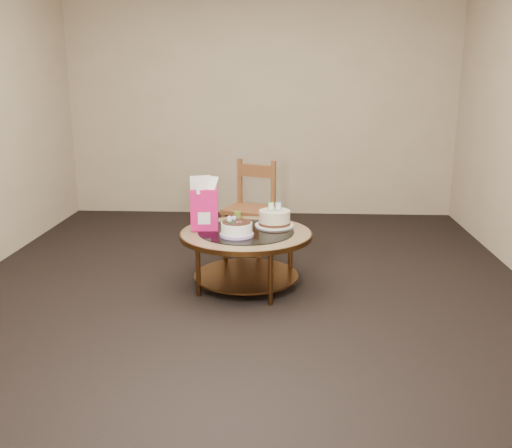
# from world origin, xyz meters

# --- Properties ---
(ground) EXTENTS (5.00, 5.00, 0.00)m
(ground) POSITION_xyz_m (0.00, 0.00, 0.00)
(ground) COLOR black
(ground) RESTS_ON ground
(room_walls) EXTENTS (4.52, 5.02, 2.61)m
(room_walls) POSITION_xyz_m (0.00, 0.00, 1.54)
(room_walls) COLOR #C2B193
(room_walls) RESTS_ON ground
(coffee_table) EXTENTS (1.02, 1.02, 0.46)m
(coffee_table) POSITION_xyz_m (0.00, -0.00, 0.38)
(coffee_table) COLOR #513117
(coffee_table) RESTS_ON ground
(decorated_cake) EXTENTS (0.25, 0.25, 0.15)m
(decorated_cake) POSITION_xyz_m (-0.06, -0.13, 0.51)
(decorated_cake) COLOR #B794D1
(decorated_cake) RESTS_ON coffee_table
(cream_cake) EXTENTS (0.31, 0.31, 0.20)m
(cream_cake) POSITION_xyz_m (0.22, 0.17, 0.52)
(cream_cake) COLOR white
(cream_cake) RESTS_ON coffee_table
(gift_bag) EXTENTS (0.22, 0.17, 0.42)m
(gift_bag) POSITION_xyz_m (-0.32, 0.03, 0.66)
(gift_bag) COLOR #E21569
(gift_bag) RESTS_ON coffee_table
(pillar_candle) EXTENTS (0.12, 0.12, 0.09)m
(pillar_candle) POSITION_xyz_m (-0.09, 0.32, 0.49)
(pillar_candle) COLOR tan
(pillar_candle) RESTS_ON coffee_table
(dining_chair) EXTENTS (0.51, 0.51, 0.86)m
(dining_chair) POSITION_xyz_m (-0.02, 0.89, 0.44)
(dining_chair) COLOR brown
(dining_chair) RESTS_ON ground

